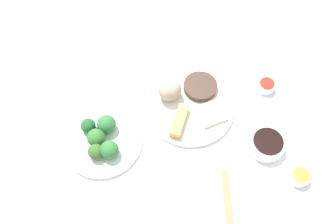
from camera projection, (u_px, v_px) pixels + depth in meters
tabletop at (206, 114)px, 1.04m from camera, size 2.20×2.20×0.02m
main_plate at (190, 107)px, 1.03m from camera, size 0.27×0.27×0.02m
rice_scoop at (170, 89)px, 1.01m from camera, size 0.07×0.07×0.07m
spring_roll at (179, 121)px, 0.98m from camera, size 0.09×0.10×0.03m
crab_rangoon_wonton at (211, 114)px, 1.00m from camera, size 0.08×0.09×0.01m
stir_fry_heap at (200, 87)px, 1.04m from camera, size 0.10×0.10×0.02m
broccoli_plate at (103, 141)px, 0.97m from camera, size 0.22×0.22×0.01m
broccoli_floret_0 at (96, 138)px, 0.94m from camera, size 0.05×0.05×0.05m
broccoli_floret_1 at (109, 150)px, 0.92m from camera, size 0.05×0.05×0.05m
broccoli_floret_2 at (106, 124)px, 0.96m from camera, size 0.05×0.05×0.05m
broccoli_floret_3 at (88, 126)px, 0.96m from camera, size 0.04×0.04×0.04m
broccoli_floret_4 at (96, 152)px, 0.92m from camera, size 0.04×0.04×0.04m
soy_sauce_bowl at (267, 144)px, 0.96m from camera, size 0.10×0.10×0.04m
soy_sauce_bowl_liquid at (268, 141)px, 0.94m from camera, size 0.08×0.08×0.00m
sauce_ramekin_sweet_and_sour at (266, 86)px, 1.06m from camera, size 0.05×0.05×0.03m
sauce_ramekin_sweet_and_sour_liquid at (267, 83)px, 1.05m from camera, size 0.04×0.04×0.00m
sauce_ramekin_hot_mustard at (299, 177)px, 0.91m from camera, size 0.05×0.05×0.03m
sauce_ramekin_hot_mustard_liquid at (301, 175)px, 0.90m from camera, size 0.04×0.04×0.00m
chopsticks_pair at (229, 210)px, 0.88m from camera, size 0.20×0.13×0.01m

